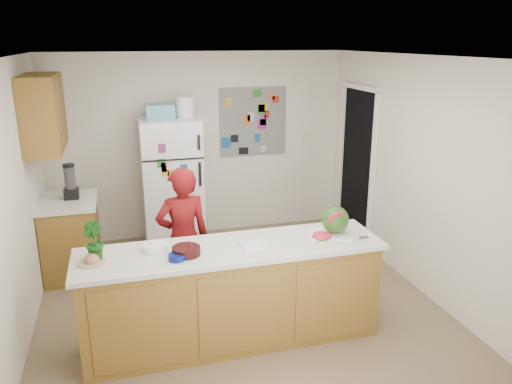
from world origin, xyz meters
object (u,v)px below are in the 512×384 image
object	(u,v)px
person	(183,239)
cherry_bowl	(186,251)
watermelon	(335,219)
refrigerator	(172,184)

from	to	relation	value
person	cherry_bowl	size ratio (longest dim) A/B	6.17
person	watermelon	distance (m)	1.53
refrigerator	watermelon	size ratio (longest dim) A/B	6.75
person	cherry_bowl	xyz separation A→B (m)	(-0.07, -0.80, 0.22)
person	watermelon	bearing A→B (deg)	146.16
refrigerator	person	size ratio (longest dim) A/B	1.15
refrigerator	person	world-z (taller)	refrigerator
cherry_bowl	watermelon	bearing A→B (deg)	4.23
person	watermelon	world-z (taller)	person
refrigerator	cherry_bowl	world-z (taller)	refrigerator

